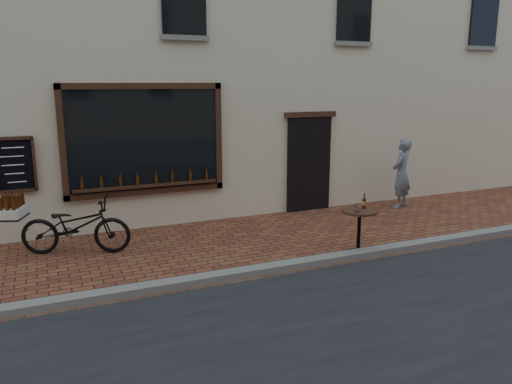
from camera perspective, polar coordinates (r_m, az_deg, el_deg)
name	(u,v)px	position (r m, az deg, el deg)	size (l,w,h in m)	color
ground	(310,271)	(8.23, 6.15, -8.92)	(90.00, 90.00, 0.00)	#5E2C1E
kerb	(304,263)	(8.37, 5.48, -8.09)	(90.00, 0.25, 0.12)	slate
shop_building	(189,2)	(13.83, -7.61, 20.74)	(28.00, 6.20, 10.00)	beige
cargo_bicycle	(74,226)	(9.39, -20.13, -3.62)	(2.27, 1.30, 1.07)	black
bistro_table	(359,223)	(8.93, 11.73, -3.47)	(0.63, 0.63, 1.08)	black
pedestrian	(402,173)	(12.48, 16.30, 2.06)	(0.61, 0.40, 1.68)	slate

